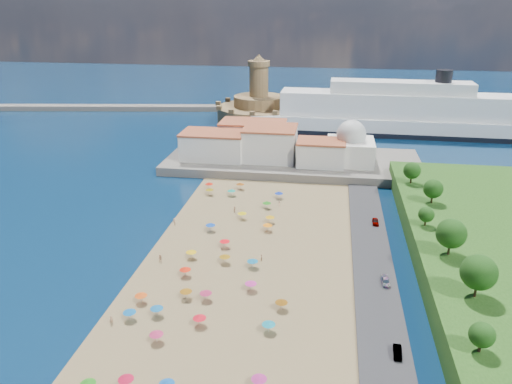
# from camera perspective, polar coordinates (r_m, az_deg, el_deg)

# --- Properties ---
(ground) EXTENTS (700.00, 700.00, 0.00)m
(ground) POSITION_cam_1_polar(r_m,az_deg,el_deg) (115.58, -3.88, -8.05)
(ground) COLOR #071938
(ground) RESTS_ON ground
(terrace) EXTENTS (90.00, 36.00, 3.00)m
(terrace) POSITION_cam_1_polar(r_m,az_deg,el_deg) (180.30, 4.21, 3.43)
(terrace) COLOR #59544C
(terrace) RESTS_ON ground
(jetty) EXTENTS (18.00, 70.00, 2.40)m
(jetty) POSITION_cam_1_polar(r_m,az_deg,el_deg) (216.34, -0.86, 6.43)
(jetty) COLOR #59544C
(jetty) RESTS_ON ground
(breakwater) EXTENTS (199.03, 34.77, 2.60)m
(breakwater) POSITION_cam_1_polar(r_m,az_deg,el_deg) (289.53, -19.04, 9.10)
(breakwater) COLOR #59544C
(breakwater) RESTS_ON ground
(waterfront_buildings) EXTENTS (57.00, 29.00, 11.00)m
(waterfront_buildings) POSITION_cam_1_polar(r_m,az_deg,el_deg) (180.49, 0.13, 5.62)
(waterfront_buildings) COLOR silver
(waterfront_buildings) RESTS_ON terrace
(domed_building) EXTENTS (16.00, 16.00, 15.00)m
(domed_building) POSITION_cam_1_polar(r_m,az_deg,el_deg) (175.91, 10.75, 5.20)
(domed_building) COLOR silver
(domed_building) RESTS_ON terrace
(fortress) EXTENTS (40.00, 40.00, 32.40)m
(fortress) POSITION_cam_1_polar(r_m,az_deg,el_deg) (243.94, 0.32, 9.45)
(fortress) COLOR olive
(fortress) RESTS_ON ground
(cruise_ship) EXTENTS (130.52, 21.57, 28.43)m
(cruise_ship) POSITION_cam_1_polar(r_m,az_deg,el_deg) (231.44, 15.94, 8.44)
(cruise_ship) COLOR black
(cruise_ship) RESTS_ON ground
(beach_parasols) EXTENTS (31.93, 115.76, 2.20)m
(beach_parasols) POSITION_cam_1_polar(r_m,az_deg,el_deg) (101.80, -6.27, -11.14)
(beach_parasols) COLOR gray
(beach_parasols) RESTS_ON beach
(beachgoers) EXTENTS (30.14, 86.17, 1.86)m
(beachgoers) POSITION_cam_1_polar(r_m,az_deg,el_deg) (116.34, -5.98, -7.28)
(beachgoers) COLOR tan
(beachgoers) RESTS_ON beach
(parked_cars) EXTENTS (1.97, 67.12, 1.36)m
(parked_cars) POSITION_cam_1_polar(r_m,az_deg,el_deg) (105.17, 14.81, -11.15)
(parked_cars) COLOR gray
(parked_cars) RESTS_ON promenade
(hillside_trees) EXTENTS (10.93, 108.07, 8.29)m
(hillside_trees) POSITION_cam_1_polar(r_m,az_deg,el_deg) (102.82, 22.52, -7.15)
(hillside_trees) COLOR #382314
(hillside_trees) RESTS_ON hillside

